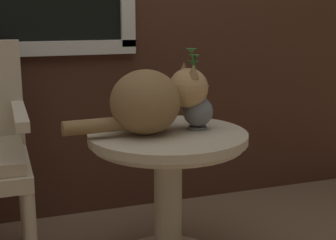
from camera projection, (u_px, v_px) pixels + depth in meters
wicker_side_table at (168, 173)px, 1.97m from camera, size 0.64×0.64×0.59m
cat at (152, 100)px, 1.89m from camera, size 0.59×0.27×0.27m
pewter_vase_with_ivy at (198, 106)px, 1.96m from camera, size 0.12×0.12×0.33m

